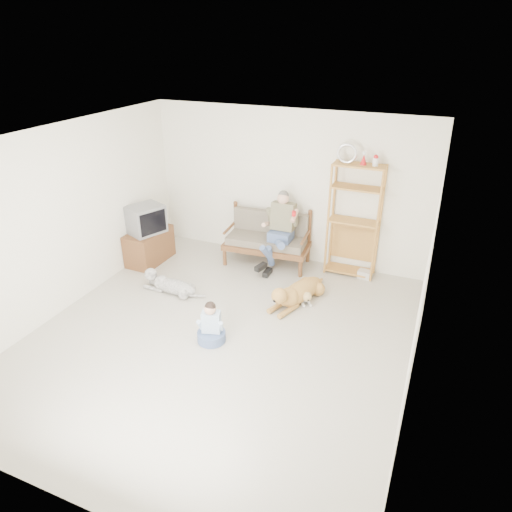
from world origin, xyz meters
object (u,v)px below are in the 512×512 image
at_px(tv_stand, 149,246).
at_px(golden_retriever, 296,293).
at_px(loveseat, 268,237).
at_px(etagere, 354,220).

relative_size(tv_stand, golden_retriever, 0.67).
xyz_separation_m(tv_stand, golden_retriever, (2.94, -0.33, -0.13)).
bearing_deg(loveseat, tv_stand, -162.64).
bearing_deg(golden_retriever, tv_stand, -166.89).
relative_size(loveseat, etagere, 0.69).
distance_m(etagere, tv_stand, 3.68).
bearing_deg(etagere, tv_stand, -164.67).
distance_m(loveseat, etagere, 1.56).
bearing_deg(golden_retriever, loveseat, 148.53).
height_order(loveseat, tv_stand, loveseat).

